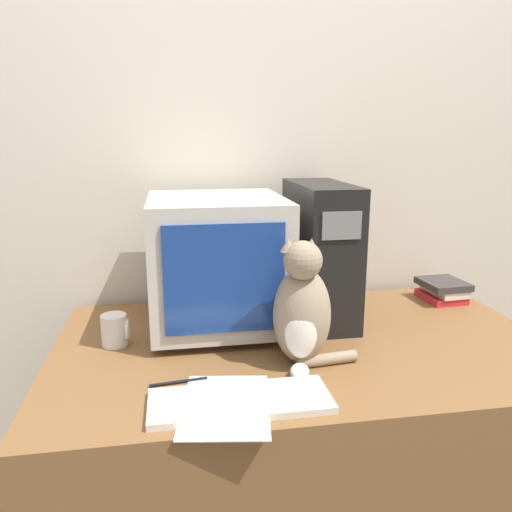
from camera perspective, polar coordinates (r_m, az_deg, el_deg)
The scene contains 10 objects.
wall_back at distance 2.00m, azimuth 1.83°, elevation 9.87°, with size 7.00×0.05×2.50m.
desk at distance 1.80m, azimuth 5.20°, elevation -20.65°, with size 1.55×0.93×0.75m.
crt_monitor at distance 1.67m, azimuth -4.45°, elevation -0.57°, with size 0.44×0.49×0.44m.
computer_tower at distance 1.76m, azimuth 7.29°, elevation 0.49°, with size 0.18×0.44×0.48m.
keyboard at distance 1.26m, azimuth -1.81°, elevation -16.19°, with size 0.44×0.17×0.02m.
cat at distance 1.42m, azimuth 5.31°, elevation -6.27°, with size 0.26×0.26×0.37m.
book_stack at distance 2.11m, azimuth 20.57°, elevation -3.66°, with size 0.17×0.19×0.08m.
pen at distance 1.37m, azimuth -8.84°, elevation -14.03°, with size 0.15×0.03×0.01m.
paper_sheet at distance 1.26m, azimuth -3.49°, elevation -16.65°, with size 0.25×0.33×0.00m.
mug at distance 1.62m, azimuth -15.78°, elevation -8.14°, with size 0.09×0.08×0.10m.
Camera 1 is at (-0.40, -0.96, 1.38)m, focal length 35.00 mm.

